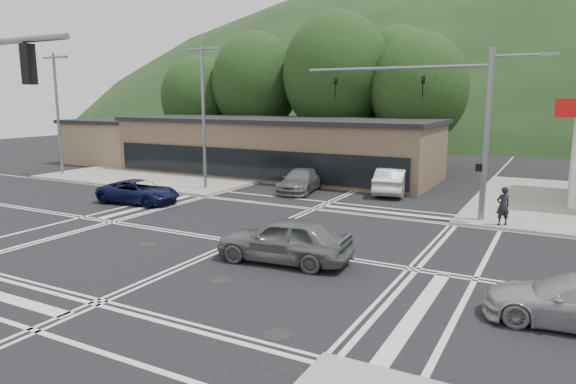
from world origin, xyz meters
The scene contains 19 objects.
ground centered at (0.00, 0.00, 0.00)m, with size 120.00×120.00×0.00m, color black.
sidewalk_nw centered at (-15.00, 15.00, 0.07)m, with size 16.00×16.00×0.15m, color gray.
commercial_row centered at (-8.00, 17.00, 2.00)m, with size 24.00×8.00×4.00m, color brown.
commercial_nw centered at (-24.00, 17.00, 1.80)m, with size 8.00×7.00×3.60m, color #846B4F.
hill_north centered at (0.00, 90.00, 0.00)m, with size 252.00×126.00×140.00m, color #1A3116.
tree_n_a centered at (-14.00, 24.00, 7.14)m, with size 8.00×8.00×11.75m.
tree_n_b centered at (-6.00, 24.00, 7.79)m, with size 9.00×9.00×12.98m.
tree_n_c centered at (1.00, 24.00, 6.49)m, with size 7.60×7.60×10.87m.
tree_n_d centered at (-20.00, 23.00, 5.84)m, with size 6.80×6.80×9.76m.
tree_n_e centered at (-2.00, 28.00, 7.14)m, with size 8.40×8.40×11.98m.
streetlight_nw centered at (-8.44, 9.00, 5.05)m, with size 2.50×0.25×9.00m.
streetlight_w centered at (-21.94, 9.00, 5.05)m, with size 2.50×0.25×9.00m.
signal_mast_ne centered at (6.95, 8.20, 5.07)m, with size 11.65×0.30×8.00m.
car_blue_west centered at (-9.25, 3.95, 0.65)m, with size 2.14×4.65×1.29m, color black.
car_grey_center centered at (2.88, -1.35, 0.82)m, with size 1.95×4.84×1.65m, color slate.
car_queue_a centered at (2.30, 13.50, 0.81)m, with size 1.72×4.93×1.63m, color #B7BBBF.
car_queue_b centered at (1.00, 17.87, 0.72)m, with size 1.71×4.24×1.44m, color white.
car_northbound centered at (-2.93, 11.35, 0.70)m, with size 1.96×4.82×1.40m, color #5D5F62.
pedestrian centered at (9.19, 7.50, 1.03)m, with size 0.64×0.42×1.76m, color black.
Camera 1 is at (11.35, -16.78, 5.76)m, focal length 32.00 mm.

